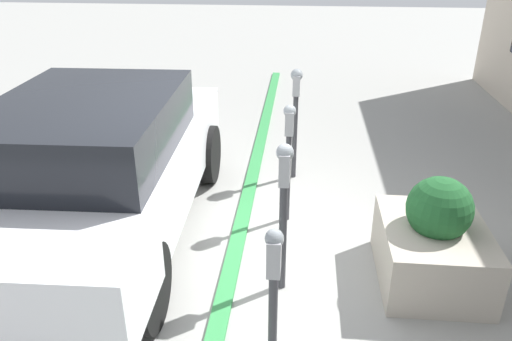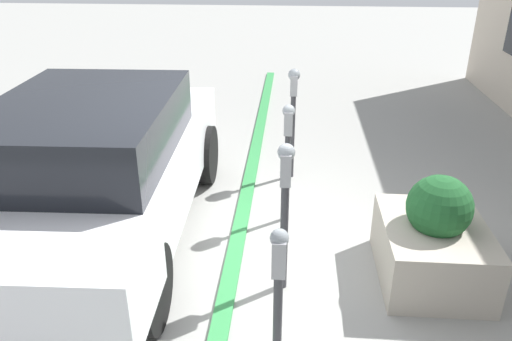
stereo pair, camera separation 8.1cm
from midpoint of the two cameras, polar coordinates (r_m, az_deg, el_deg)
The scene contains 8 objects.
ground_plane at distance 5.30m, azimuth -1.81°, elevation -8.70°, with size 40.00×40.00×0.00m, color #999993.
curb_strip at distance 5.30m, azimuth -2.68°, elevation -8.48°, with size 14.46×0.16×0.04m.
parking_meter_nearest at distance 3.35m, azimuth 1.86°, elevation -13.04°, with size 0.15×0.12×1.31m.
parking_meter_second at distance 4.25m, azimuth 2.81°, elevation -2.74°, with size 0.17×0.15×1.43m.
parking_meter_middle at distance 5.37m, azimuth 3.22°, elevation 3.26°, with size 0.16×0.13×1.37m.
parking_meter_fourth at distance 6.41m, azimuth 3.92°, elevation 7.72°, with size 0.18×0.15×1.48m.
planter_box at distance 4.93m, azimuth 19.16°, elevation -7.61°, with size 1.18×0.94×1.05m.
parked_car_front at distance 5.35m, azimuth -18.09°, elevation 0.55°, with size 4.47×1.99×1.58m.
Camera 2 is at (-4.37, -0.46, 2.96)m, focal length 35.00 mm.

